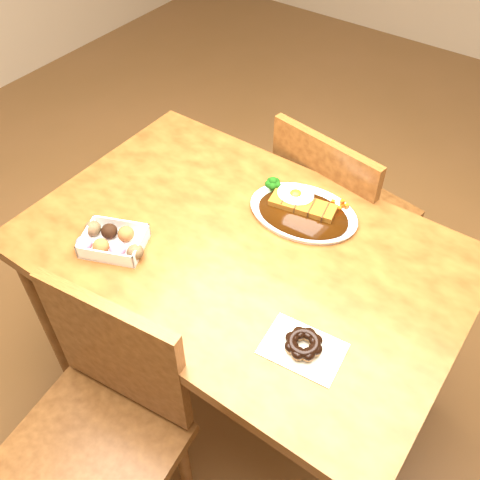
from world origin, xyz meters
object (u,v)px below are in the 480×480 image
Objects in this scene: table at (242,270)px; pon_de_ring at (303,345)px; chair_near at (99,429)px; chair_far at (336,215)px; katsu_curry_plate at (302,209)px; donut_box at (112,241)px.

pon_de_ring reaches higher than table.
pon_de_ring is (0.37, 0.35, 0.29)m from chair_near.
chair_far reaches higher than table.
katsu_curry_plate is 1.69× the size of donut_box.
table is 3.54× the size of katsu_curry_plate.
pon_de_ring is at bearing 2.23° from donut_box.
chair_far reaches higher than donut_box.
chair_near is 2.57× the size of katsu_curry_plate.
chair_far is 0.86m from donut_box.
katsu_curry_plate is at bearing 73.07° from table.
donut_box is (-0.21, 0.33, 0.30)m from chair_near.
katsu_curry_plate is at bearing 49.95° from donut_box.
donut_box reaches higher than pon_de_ring.
table is 1.38× the size of chair_far.
katsu_curry_plate is at bearing 72.80° from chair_near.
pon_de_ring is (0.24, -0.39, 0.00)m from katsu_curry_plate.
donut_box is at bearing -144.31° from table.
pon_de_ring is (0.26, -0.72, 0.29)m from chair_far.
chair_far is at bearing 94.11° from katsu_curry_plate.
donut_box is (-0.28, -0.20, 0.12)m from table.
katsu_curry_plate is (0.13, 0.75, 0.29)m from chair_near.
chair_far is 2.57× the size of katsu_curry_plate.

